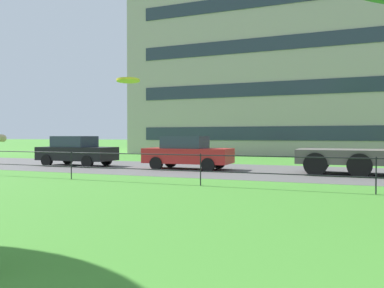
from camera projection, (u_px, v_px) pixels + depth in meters
street_strip at (244, 171)px, 17.21m from camera, size 80.00×7.44×0.01m
park_fence at (201, 164)px, 12.01m from camera, size 39.64×0.04×1.00m
frisbee at (128, 80)px, 4.50m from camera, size 0.38×0.38×0.04m
car_black_far_left at (76, 151)px, 19.94m from camera, size 4.01×1.83×1.54m
car_red_left at (187, 153)px, 17.85m from camera, size 4.03×1.87×1.54m
apartment_building_background at (277, 77)px, 36.99m from camera, size 24.71×14.49×14.39m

